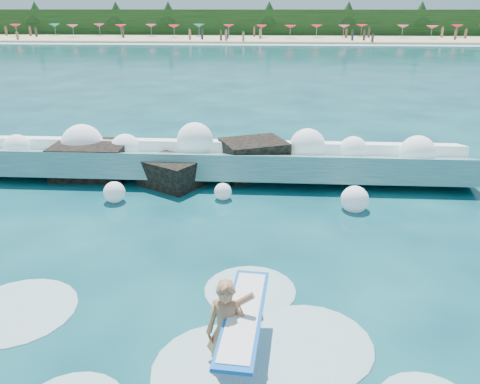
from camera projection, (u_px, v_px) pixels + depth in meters
The scene contains 11 objects.
ground at pixel (168, 272), 10.58m from camera, with size 200.00×200.00×0.00m, color #072E3B.
beach at pixel (259, 39), 82.82m from camera, with size 140.00×20.00×0.40m, color tan.
wet_band at pixel (257, 44), 72.68m from camera, with size 140.00×5.00×0.08m, color silver.
treeline at pixel (261, 23), 91.23m from camera, with size 140.00×4.00×5.00m, color black.
breaking_wave at pixel (219, 162), 16.44m from camera, with size 17.06×2.70×1.47m.
rock_cluster at pixel (165, 164), 16.33m from camera, with size 8.26×3.50×1.47m.
surfer_with_board at pixel (230, 329), 7.64m from camera, with size 1.05×3.03×1.90m.
wave_spray at pixel (208, 150), 16.21m from camera, with size 14.92×4.06×1.95m.
surf_foam at pixel (196, 342), 8.39m from camera, with size 9.36×5.26×0.12m.
beach_umbrellas at pixel (259, 26), 83.76m from camera, with size 110.13×6.55×0.50m.
beachgoers at pixel (189, 34), 80.71m from camera, with size 109.91×13.45×1.93m.
Camera 1 is at (2.21, -9.03, 5.61)m, focal length 35.00 mm.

